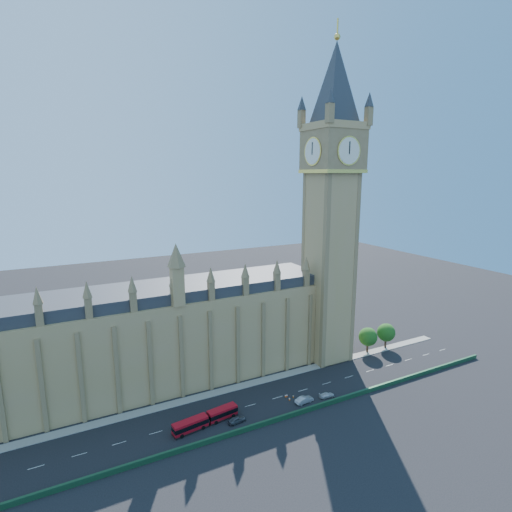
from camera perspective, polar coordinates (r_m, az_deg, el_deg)
name	(u,v)px	position (r m, az deg, el deg)	size (l,w,h in m)	color
ground	(236,409)	(106.87, -2.88, -21.05)	(400.00, 400.00, 0.00)	black
palace_westminster	(114,344)	(113.67, -19.58, -11.76)	(120.00, 20.00, 28.00)	tan
elizabeth_tower	(332,185)	(121.85, 10.76, 9.94)	(20.59, 20.59, 105.00)	tan
bridge_parapet	(252,427)	(99.76, -0.57, -23.26)	(160.00, 0.60, 1.20)	#1E4C2D
kerb_north	(221,391)	(114.31, -4.95, -18.68)	(160.00, 3.00, 0.16)	gray
tree_east_near	(368,336)	(138.25, 15.75, -10.97)	(6.00, 6.00, 8.50)	#382619
tree_east_far	(386,332)	(143.52, 18.14, -10.26)	(6.00, 6.00, 8.50)	#382619
red_bus	(206,419)	(101.34, -7.18, -22.16)	(16.44, 4.52, 2.77)	#AD0B17
car_grey	(237,420)	(101.99, -2.75, -22.31)	(1.76, 4.37, 1.49)	#46494F
car_silver	(304,400)	(109.60, 6.90, -19.72)	(1.74, 4.99, 1.65)	#94969B
car_white	(327,395)	(112.75, 10.09, -18.99)	(1.67, 4.12, 1.20)	silver
cone_a	(293,396)	(111.62, 5.35, -19.34)	(0.54, 0.54, 0.69)	black
cone_b	(287,395)	(111.90, 4.45, -19.24)	(0.45, 0.45, 0.68)	black
cone_c	(286,396)	(111.68, 4.24, -19.30)	(0.44, 0.44, 0.71)	black
cone_d	(290,399)	(110.47, 4.81, -19.68)	(0.54, 0.54, 0.70)	black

